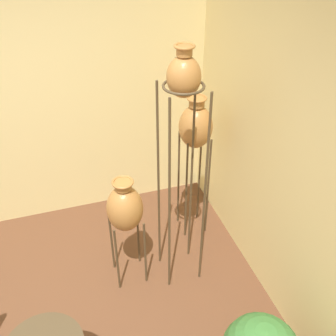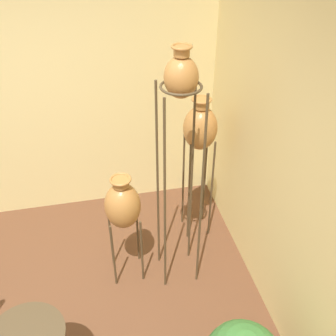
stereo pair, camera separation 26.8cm
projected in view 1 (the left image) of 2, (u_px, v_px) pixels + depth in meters
The scene contains 4 objects.
wall_right at pixel (326, 198), 2.54m from camera, with size 0.06×8.12×2.70m.
vase_stand_tall at pixel (183, 94), 2.75m from camera, with size 0.32×0.32×2.16m.
vase_stand_medium at pixel (196, 128), 3.59m from camera, with size 0.31×0.31×1.52m.
vase_stand_short at pixel (125, 209), 3.27m from camera, with size 0.31×0.31×1.10m.
Camera 1 is at (0.51, -1.56, 2.96)m, focal length 42.00 mm.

